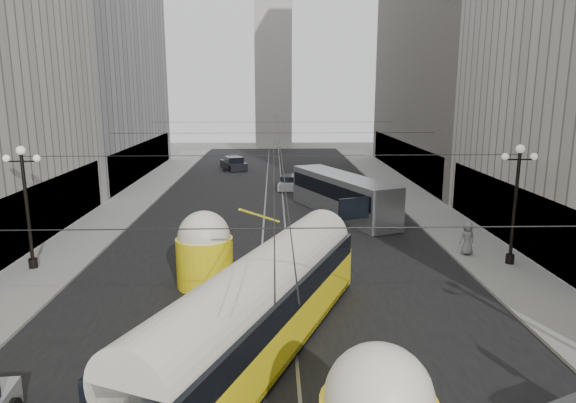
{
  "coord_description": "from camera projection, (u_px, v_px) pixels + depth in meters",
  "views": [
    {
      "loc": [
        -0.0,
        -7.81,
        9.22
      ],
      "look_at": [
        0.63,
        15.01,
        4.26
      ],
      "focal_mm": 32.0,
      "sensor_mm": 36.0,
      "label": 1
    }
  ],
  "objects": [
    {
      "name": "road",
      "position": [
        274.0,
        207.0,
        41.33
      ],
      "size": [
        20.0,
        85.0,
        0.02
      ],
      "primitive_type": "cube",
      "color": "black",
      "rests_on": "ground"
    },
    {
      "name": "sidewalk_left",
      "position": [
        136.0,
        198.0,
        44.41
      ],
      "size": [
        4.0,
        72.0,
        0.15
      ],
      "primitive_type": "cube",
      "color": "gray",
      "rests_on": "ground"
    },
    {
      "name": "catenary",
      "position": [
        275.0,
        135.0,
        39.1
      ],
      "size": [
        25.0,
        72.0,
        0.23
      ],
      "color": "black",
      "rests_on": "ground"
    },
    {
      "name": "lamppost_left_mid",
      "position": [
        26.0,
        201.0,
        26.03
      ],
      "size": [
        1.86,
        0.44,
        6.37
      ],
      "color": "black",
      "rests_on": "sidewalk_left"
    },
    {
      "name": "rail_left",
      "position": [
        265.0,
        207.0,
        41.31
      ],
      "size": [
        0.12,
        85.0,
        0.04
      ],
      "primitive_type": "cube",
      "color": "gray",
      "rests_on": "ground"
    },
    {
      "name": "sedan_white_far",
      "position": [
        290.0,
        183.0,
        48.99
      ],
      "size": [
        2.42,
        4.36,
        1.3
      ],
      "color": "silver",
      "rests_on": "ground"
    },
    {
      "name": "sidewalk_right",
      "position": [
        410.0,
        197.0,
        45.06
      ],
      "size": [
        4.0,
        72.0,
        0.15
      ],
      "primitive_type": "cube",
      "color": "gray",
      "rests_on": "ground"
    },
    {
      "name": "lamppost_right_mid",
      "position": [
        516.0,
        198.0,
        26.72
      ],
      "size": [
        1.86,
        0.44,
        6.37
      ],
      "color": "black",
      "rests_on": "sidewalk_right"
    },
    {
      "name": "distant_tower",
      "position": [
        273.0,
        55.0,
        84.56
      ],
      "size": [
        6.0,
        6.0,
        31.36
      ],
      "color": "#B2AFA8",
      "rests_on": "ground"
    },
    {
      "name": "pedestrian_sidewalk_right",
      "position": [
        467.0,
        238.0,
        28.8
      ],
      "size": [
        1.01,
        0.76,
        1.86
      ],
      "primitive_type": "imported",
      "rotation": [
        0.0,
        0.0,
        3.38
      ],
      "color": "gray",
      "rests_on": "sidewalk_right"
    },
    {
      "name": "sedan_dark_far",
      "position": [
        234.0,
        163.0,
        60.97
      ],
      "size": [
        3.58,
        5.35,
        1.56
      ],
      "color": "black",
      "rests_on": "ground"
    },
    {
      "name": "streetcar",
      "position": [
        261.0,
        305.0,
        18.02
      ],
      "size": [
        8.36,
        15.86,
        3.74
      ],
      "color": "yellow",
      "rests_on": "ground"
    },
    {
      "name": "rail_right",
      "position": [
        283.0,
        207.0,
        41.35
      ],
      "size": [
        0.12,
        85.0,
        0.04
      ],
      "primitive_type": "cube",
      "color": "gray",
      "rests_on": "ground"
    },
    {
      "name": "city_bus",
      "position": [
        342.0,
        194.0,
        38.32
      ],
      "size": [
        6.91,
        12.44,
        3.05
      ],
      "color": "#929396",
      "rests_on": "ground"
    },
    {
      "name": "building_left_far",
      "position": [
        80.0,
        40.0,
        52.89
      ],
      "size": [
        12.6,
        28.6,
        28.6
      ],
      "color": "#999999",
      "rests_on": "ground"
    },
    {
      "name": "building_right_far",
      "position": [
        464.0,
        21.0,
        53.56
      ],
      "size": [
        12.6,
        32.6,
        32.6
      ],
      "color": "#514C47",
      "rests_on": "ground"
    }
  ]
}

